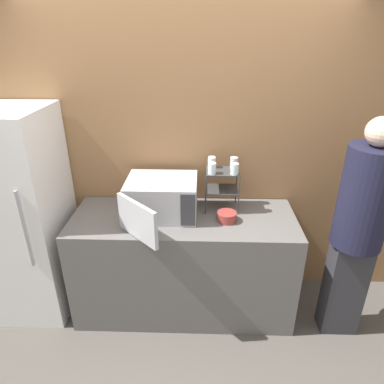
{
  "coord_description": "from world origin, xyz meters",
  "views": [
    {
      "loc": [
        0.14,
        -2.05,
        2.27
      ],
      "look_at": [
        0.07,
        0.38,
        1.12
      ],
      "focal_mm": 32.0,
      "sensor_mm": 36.0,
      "label": 1
    }
  ],
  "objects": [
    {
      "name": "bowl",
      "position": [
        0.34,
        0.3,
        0.94
      ],
      "size": [
        0.15,
        0.15,
        0.07
      ],
      "color": "maroon",
      "rests_on": "counter"
    },
    {
      "name": "microwave",
      "position": [
        -0.18,
        0.39,
        1.06
      ],
      "size": [
        0.58,
        0.76,
        0.3
      ],
      "color": "#ADADB2",
      "rests_on": "counter"
    },
    {
      "name": "refrigerator",
      "position": [
        -1.31,
        0.36,
        0.88
      ],
      "size": [
        0.61,
        0.7,
        1.77
      ],
      "color": "white",
      "rests_on": "ground_plane"
    },
    {
      "name": "person",
      "position": [
        1.28,
        0.12,
        1.0
      ],
      "size": [
        0.36,
        0.36,
        1.78
      ],
      "color": "#2D2D33",
      "rests_on": "ground_plane"
    },
    {
      "name": "glass_front_left",
      "position": [
        0.22,
        0.45,
        1.29
      ],
      "size": [
        0.06,
        0.06,
        0.09
      ],
      "color": "silver",
      "rests_on": "dish_rack"
    },
    {
      "name": "wall_back",
      "position": [
        0.0,
        0.73,
        1.3
      ],
      "size": [
        8.0,
        0.06,
        2.6
      ],
      "color": "olive",
      "rests_on": "ground_plane"
    },
    {
      "name": "glass_back_right",
      "position": [
        0.4,
        0.59,
        1.29
      ],
      "size": [
        0.06,
        0.06,
        0.09
      ],
      "color": "silver",
      "rests_on": "dish_rack"
    },
    {
      "name": "counter",
      "position": [
        0.0,
        0.35,
        0.45
      ],
      "size": [
        1.81,
        0.69,
        0.91
      ],
      "color": "#595654",
      "rests_on": "ground_plane"
    },
    {
      "name": "glass_front_right",
      "position": [
        0.4,
        0.44,
        1.29
      ],
      "size": [
        0.06,
        0.06,
        0.09
      ],
      "color": "silver",
      "rests_on": "dish_rack"
    },
    {
      "name": "ground_plane",
      "position": [
        0.0,
        0.0,
        0.0
      ],
      "size": [
        12.0,
        12.0,
        0.0
      ],
      "primitive_type": "plane",
      "color": "#4C4742"
    },
    {
      "name": "dish_rack",
      "position": [
        0.31,
        0.52,
        1.15
      ],
      "size": [
        0.27,
        0.23,
        0.34
      ],
      "color": "#333333",
      "rests_on": "counter"
    },
    {
      "name": "glass_back_left",
      "position": [
        0.22,
        0.59,
        1.29
      ],
      "size": [
        0.06,
        0.06,
        0.09
      ],
      "color": "silver",
      "rests_on": "dish_rack"
    }
  ]
}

